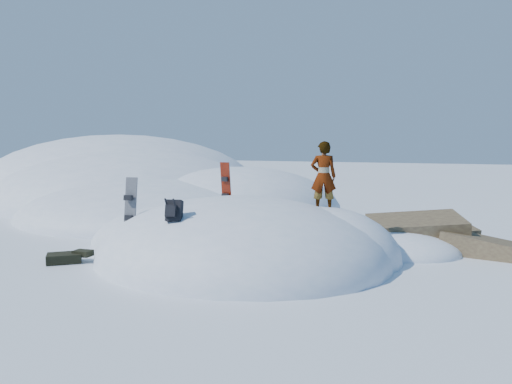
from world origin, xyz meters
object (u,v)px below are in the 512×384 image
at_px(backpack, 174,211).
at_px(person, 323,176).
at_px(snowboard_dark, 130,210).
at_px(snowboard_red, 226,189).

bearing_deg(backpack, person, 33.08).
distance_m(snowboard_dark, backpack, 2.12).
xyz_separation_m(snowboard_red, person, (2.40, 0.30, 0.37)).
height_order(snowboard_red, person, person).
distance_m(backpack, person, 3.66).
xyz_separation_m(snowboard_dark, backpack, (1.86, -0.99, 0.21)).
bearing_deg(backpack, snowboard_dark, 136.00).
distance_m(snowboard_red, snowboard_dark, 2.37).
xyz_separation_m(snowboard_dark, person, (4.23, 1.73, 0.81)).
height_order(backpack, person, person).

